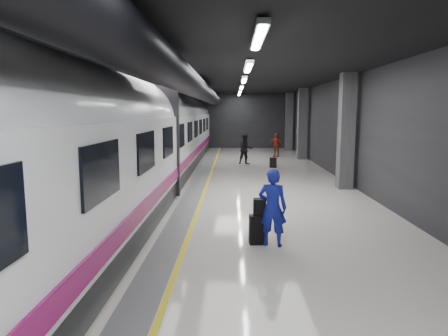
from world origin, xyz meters
TOP-DOWN VIEW (x-y plane):
  - ground at (0.00, 0.00)m, footprint 40.00×40.00m
  - platform_hall at (-0.29, 0.96)m, footprint 10.02×40.02m
  - train at (-3.25, -0.00)m, footprint 3.05×38.00m
  - traveler_main at (1.02, -4.95)m, footprint 0.73×0.57m
  - suitcase_main at (0.71, -4.82)m, footprint 0.43×0.29m
  - shoulder_bag at (0.74, -4.82)m, footprint 0.29×0.16m
  - traveler_far_a at (0.87, 9.28)m, footprint 1.01×0.88m
  - traveler_far_b at (3.05, 13.21)m, footprint 1.02×0.81m
  - suitcase_far at (2.33, 7.94)m, footprint 0.41×0.31m

SIDE VIEW (x-z plane):
  - ground at x=0.00m, z-range 0.00..0.00m
  - suitcase_far at x=2.33m, z-range 0.00..0.54m
  - suitcase_main at x=0.71m, z-range 0.00..0.67m
  - traveler_far_b at x=3.05m, z-range 0.00..1.62m
  - shoulder_bag at x=0.74m, z-range 0.67..1.04m
  - traveler_far_a at x=0.87m, z-range 0.00..1.77m
  - traveler_main at x=1.02m, z-range 0.00..1.77m
  - train at x=-3.25m, z-range 0.04..4.09m
  - platform_hall at x=-0.29m, z-range 1.28..5.79m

